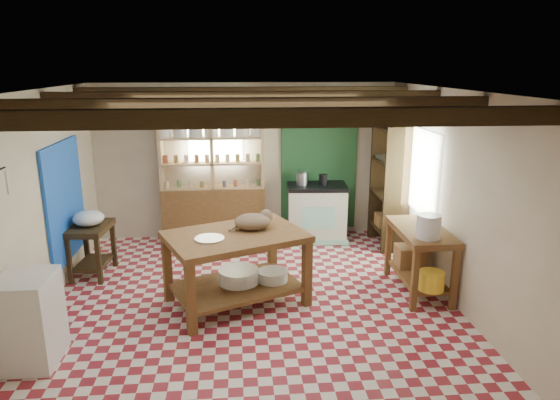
{
  "coord_description": "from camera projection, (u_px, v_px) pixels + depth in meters",
  "views": [
    {
      "loc": [
        -0.15,
        -5.81,
        2.88
      ],
      "look_at": [
        0.39,
        0.3,
        1.21
      ],
      "focal_mm": 32.0,
      "sensor_mm": 36.0,
      "label": 1
    }
  ],
  "objects": [
    {
      "name": "floor",
      "position": [
        252.0,
        299.0,
        6.36
      ],
      "size": [
        5.0,
        5.0,
        0.02
      ],
      "primitive_type": "cube",
      "color": "maroon",
      "rests_on": "ground"
    },
    {
      "name": "ceiling",
      "position": [
        248.0,
        90.0,
        5.67
      ],
      "size": [
        5.0,
        5.0,
        0.02
      ],
      "primitive_type": "cube",
      "color": "#46454A",
      "rests_on": "wall_back"
    },
    {
      "name": "wall_back",
      "position": [
        246.0,
        161.0,
        8.42
      ],
      "size": [
        5.0,
        0.04,
        2.6
      ],
      "primitive_type": "cube",
      "color": "beige",
      "rests_on": "floor"
    },
    {
      "name": "wall_front",
      "position": [
        261.0,
        291.0,
        3.61
      ],
      "size": [
        5.0,
        0.04,
        2.6
      ],
      "primitive_type": "cube",
      "color": "beige",
      "rests_on": "floor"
    },
    {
      "name": "wall_left",
      "position": [
        35.0,
        205.0,
        5.8
      ],
      "size": [
        0.04,
        5.0,
        2.6
      ],
      "primitive_type": "cube",
      "color": "beige",
      "rests_on": "floor"
    },
    {
      "name": "wall_right",
      "position": [
        450.0,
        195.0,
        6.23
      ],
      "size": [
        0.04,
        5.0,
        2.6
      ],
      "primitive_type": "cube",
      "color": "beige",
      "rests_on": "floor"
    },
    {
      "name": "ceiling_beams",
      "position": [
        249.0,
        101.0,
        5.7
      ],
      "size": [
        5.0,
        3.8,
        0.15
      ],
      "primitive_type": "cube",
      "color": "#392813",
      "rests_on": "ceiling"
    },
    {
      "name": "blue_wall_patch",
      "position": [
        65.0,
        201.0,
        6.72
      ],
      "size": [
        0.04,
        1.4,
        1.6
      ],
      "primitive_type": "cube",
      "color": "blue",
      "rests_on": "wall_left"
    },
    {
      "name": "green_wall_patch",
      "position": [
        319.0,
        163.0,
        8.51
      ],
      "size": [
        1.3,
        0.04,
        2.3
      ],
      "primitive_type": "cube",
      "color": "#1C4824",
      "rests_on": "wall_back"
    },
    {
      "name": "window_back",
      "position": [
        215.0,
        138.0,
        8.25
      ],
      "size": [
        0.9,
        0.02,
        0.8
      ],
      "primitive_type": "cube",
      "color": "#B5C7B0",
      "rests_on": "wall_back"
    },
    {
      "name": "window_right",
      "position": [
        421.0,
        171.0,
        7.16
      ],
      "size": [
        0.02,
        1.3,
        1.2
      ],
      "primitive_type": "cube",
      "color": "#B5C7B0",
      "rests_on": "wall_right"
    },
    {
      "name": "pot_rack",
      "position": [
        325.0,
        110.0,
        7.86
      ],
      "size": [
        0.86,
        0.12,
        0.36
      ],
      "primitive_type": "cube",
      "color": "black",
      "rests_on": "ceiling"
    },
    {
      "name": "shelving_unit",
      "position": [
        213.0,
        176.0,
        8.24
      ],
      "size": [
        1.7,
        0.34,
        2.2
      ],
      "primitive_type": "cube",
      "color": "tan",
      "rests_on": "floor"
    },
    {
      "name": "tall_rack",
      "position": [
        389.0,
        185.0,
        8.02
      ],
      "size": [
        0.4,
        0.86,
        2.0
      ],
      "primitive_type": "cube",
      "color": "#392813",
      "rests_on": "floor"
    },
    {
      "name": "work_table",
      "position": [
        236.0,
        269.0,
        6.13
      ],
      "size": [
        1.9,
        1.61,
        0.91
      ],
      "primitive_type": "cube",
      "rotation": [
        0.0,
        0.0,
        0.4
      ],
      "color": "brown",
      "rests_on": "floor"
    },
    {
      "name": "stove",
      "position": [
        316.0,
        212.0,
        8.4
      ],
      "size": [
        1.02,
        0.73,
        0.95
      ],
      "primitive_type": "cube",
      "rotation": [
        0.0,
        0.0,
        -0.07
      ],
      "color": "beige",
      "rests_on": "floor"
    },
    {
      "name": "prep_table",
      "position": [
        92.0,
        250.0,
        6.98
      ],
      "size": [
        0.56,
        0.77,
        0.73
      ],
      "primitive_type": "cube",
      "rotation": [
        0.0,
        0.0,
        -0.09
      ],
      "color": "#392813",
      "rests_on": "floor"
    },
    {
      "name": "white_cabinet",
      "position": [
        29.0,
        320.0,
        4.9
      ],
      "size": [
        0.51,
        0.61,
        0.91
      ],
      "primitive_type": "cube",
      "rotation": [
        0.0,
        0.0,
        -0.01
      ],
      "color": "silver",
      "rests_on": "floor"
    },
    {
      "name": "right_counter",
      "position": [
        419.0,
        260.0,
        6.47
      ],
      "size": [
        0.61,
        1.21,
        0.86
      ],
      "primitive_type": "cube",
      "rotation": [
        0.0,
        0.0,
        -0.01
      ],
      "color": "brown",
      "rests_on": "floor"
    },
    {
      "name": "cat",
      "position": [
        252.0,
        222.0,
        6.14
      ],
      "size": [
        0.56,
        0.53,
        0.2
      ],
      "primitive_type": "ellipsoid",
      "rotation": [
        0.0,
        0.0,
        0.57
      ],
      "color": "#83684C",
      "rests_on": "work_table"
    },
    {
      "name": "steel_tray",
      "position": [
        209.0,
        239.0,
        5.81
      ],
      "size": [
        0.45,
        0.45,
        0.02
      ],
      "primitive_type": "cylinder",
      "rotation": [
        0.0,
        0.0,
        0.4
      ],
      "color": "#B3B4BB",
      "rests_on": "work_table"
    },
    {
      "name": "basin_large",
      "position": [
        239.0,
        276.0,
        6.23
      ],
      "size": [
        0.66,
        0.66,
        0.18
      ],
      "primitive_type": "cylinder",
      "rotation": [
        0.0,
        0.0,
        0.4
      ],
      "color": "silver",
      "rests_on": "work_table"
    },
    {
      "name": "basin_small",
      "position": [
        273.0,
        276.0,
        6.29
      ],
      "size": [
        0.5,
        0.5,
        0.13
      ],
      "primitive_type": "cylinder",
      "rotation": [
        0.0,
        0.0,
        0.4
      ],
      "color": "silver",
      "rests_on": "work_table"
    },
    {
      "name": "kettle_left",
      "position": [
        302.0,
        178.0,
        8.24
      ],
      "size": [
        0.2,
        0.2,
        0.21
      ],
      "primitive_type": "cylinder",
      "rotation": [
        0.0,
        0.0,
        -0.07
      ],
      "color": "#B3B4BB",
      "rests_on": "stove"
    },
    {
      "name": "kettle_right",
      "position": [
        323.0,
        180.0,
        8.25
      ],
      "size": [
        0.15,
        0.15,
        0.18
      ],
      "primitive_type": "cylinder",
      "rotation": [
        0.0,
        0.0,
        -0.07
      ],
      "color": "black",
      "rests_on": "stove"
    },
    {
      "name": "enamel_bowl",
      "position": [
        89.0,
        218.0,
        6.86
      ],
      "size": [
        0.45,
        0.45,
        0.21
      ],
      "primitive_type": "ellipsoid",
      "rotation": [
        0.0,
        0.0,
        -0.09
      ],
      "color": "silver",
      "rests_on": "prep_table"
    },
    {
      "name": "white_bucket",
      "position": [
        429.0,
        226.0,
        5.98
      ],
      "size": [
        0.29,
        0.29,
        0.29
      ],
      "primitive_type": "cylinder",
      "rotation": [
        0.0,
        0.0,
        -0.01
      ],
      "color": "silver",
      "rests_on": "right_counter"
    },
    {
      "name": "wicker_basket",
      "position": [
        411.0,
        256.0,
        6.77
      ],
      "size": [
        0.4,
        0.32,
        0.28
      ],
      "primitive_type": "cube",
      "rotation": [
        0.0,
        0.0,
        -0.01
      ],
      "color": "olive",
      "rests_on": "right_counter"
    },
    {
      "name": "yellow_tub",
      "position": [
        431.0,
        281.0,
        6.06
      ],
      "size": [
        0.32,
        0.32,
        0.23
      ],
      "primitive_type": "cylinder",
      "rotation": [
        0.0,
        0.0,
        -0.01
      ],
      "color": "yellow",
      "rests_on": "right_counter"
    }
  ]
}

